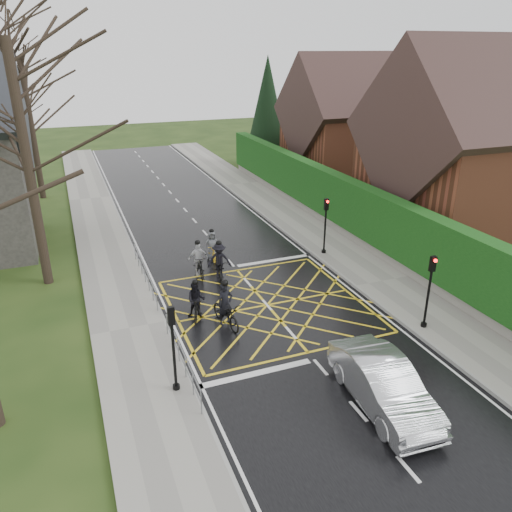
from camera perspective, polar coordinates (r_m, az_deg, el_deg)
ground at (r=22.19m, az=1.27°, el=-5.64°), size 120.00×120.00×0.00m
road at (r=22.19m, az=1.27°, el=-5.62°), size 9.00×80.00×0.01m
sidewalk_right at (r=24.85m, az=14.18°, el=-2.92°), size 3.00×80.00×0.15m
sidewalk_left at (r=20.89m, az=-14.28°, el=-8.13°), size 3.00×80.00×0.15m
stone_wall at (r=30.24m, az=10.55°, el=2.64°), size 0.50×38.00×0.70m
hedge at (r=29.69m, az=10.79°, el=5.82°), size 0.90×38.00×2.80m
house_near at (r=31.86m, az=24.06°, el=10.30°), size 11.80×9.80×11.30m
house_far at (r=42.80m, az=10.68°, el=14.06°), size 9.80×8.80×10.30m
conifer at (r=47.98m, az=1.31°, el=16.10°), size 4.60×4.60×10.00m
tree_near at (r=24.19m, az=-25.47°, el=14.39°), size 9.24×9.24×11.44m
tree_mid at (r=32.15m, az=-26.91°, el=17.04°), size 10.08×10.08×12.48m
tree_far at (r=40.18m, az=-24.75°, el=15.99°), size 8.40×8.40×10.40m
railing_south at (r=17.72m, az=-8.50°, el=-10.97°), size 0.05×5.04×1.03m
railing_north at (r=24.25m, az=-12.62°, el=-1.57°), size 0.05×6.04×1.03m
traffic_light_ne at (r=27.05m, az=7.91°, el=3.35°), size 0.24×0.31×3.21m
traffic_light_se at (r=20.72m, az=19.11°, el=-4.00°), size 0.24×0.31×3.21m
traffic_light_sw at (r=16.35m, az=-9.41°, el=-10.51°), size 0.24×0.31×3.21m
cyclist_rear at (r=20.42m, az=-3.46°, el=-6.26°), size 1.09×2.18×2.02m
cyclist_back at (r=21.10m, az=-6.81°, el=-5.39°), size 1.10×1.78×1.73m
cyclist_mid at (r=24.52m, az=-4.18°, el=-0.96°), size 1.29×2.12×1.96m
cyclist_front at (r=24.90m, az=-6.57°, el=-0.74°), size 1.02×1.88×1.86m
cyclist_lead at (r=26.70m, az=-5.00°, el=0.79°), size 0.83×1.85×1.74m
car at (r=16.62m, az=14.35°, el=-14.04°), size 1.99×4.87×1.57m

